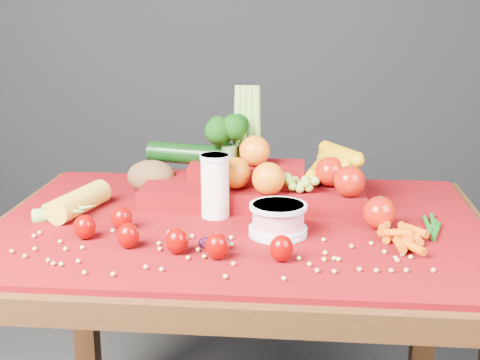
# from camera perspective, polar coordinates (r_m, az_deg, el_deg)

# --- Properties ---
(table) EXTENTS (1.10, 0.80, 0.75)m
(table) POSITION_cam_1_polar(r_m,az_deg,el_deg) (1.50, -0.07, -7.38)
(table) COLOR #34180B
(table) RESTS_ON ground
(red_cloth) EXTENTS (1.05, 0.75, 0.01)m
(red_cloth) POSITION_cam_1_polar(r_m,az_deg,el_deg) (1.47, -0.07, -3.75)
(red_cloth) COLOR #69030E
(red_cloth) RESTS_ON table
(milk_glass) EXTENTS (0.07, 0.07, 0.14)m
(milk_glass) POSITION_cam_1_polar(r_m,az_deg,el_deg) (1.47, -2.14, -0.31)
(milk_glass) COLOR white
(milk_glass) RESTS_ON red_cloth
(yogurt_bowl) EXTENTS (0.12, 0.12, 0.07)m
(yogurt_bowl) POSITION_cam_1_polar(r_m,az_deg,el_deg) (1.37, 3.27, -3.30)
(yogurt_bowl) COLOR silver
(yogurt_bowl) RESTS_ON red_cloth
(strawberry_scatter) EXTENTS (0.44, 0.18, 0.05)m
(strawberry_scatter) POSITION_cam_1_polar(r_m,az_deg,el_deg) (1.31, -6.34, -4.65)
(strawberry_scatter) COLOR #7D0000
(strawberry_scatter) RESTS_ON red_cloth
(dark_grape_cluster) EXTENTS (0.06, 0.05, 0.03)m
(dark_grape_cluster) POSITION_cam_1_polar(r_m,az_deg,el_deg) (1.29, -2.34, -5.60)
(dark_grape_cluster) COLOR black
(dark_grape_cluster) RESTS_ON red_cloth
(soybean_scatter) EXTENTS (0.84, 0.24, 0.01)m
(soybean_scatter) POSITION_cam_1_polar(r_m,az_deg,el_deg) (1.28, -0.95, -6.25)
(soybean_scatter) COLOR tan
(soybean_scatter) RESTS_ON red_cloth
(corn_ear) EXTENTS (0.22, 0.25, 0.06)m
(corn_ear) POSITION_cam_1_polar(r_m,az_deg,el_deg) (1.53, -14.32, -2.36)
(corn_ear) COLOR gold
(corn_ear) RESTS_ON red_cloth
(potato) EXTENTS (0.12, 0.09, 0.08)m
(potato) POSITION_cam_1_polar(r_m,az_deg,el_deg) (1.68, -7.58, 0.30)
(potato) COLOR #533A1F
(potato) RESTS_ON red_cloth
(baby_carrot_pile) EXTENTS (0.17, 0.17, 0.03)m
(baby_carrot_pile) POSITION_cam_1_polar(r_m,az_deg,el_deg) (1.36, 13.98, -4.90)
(baby_carrot_pile) COLOR #C85107
(baby_carrot_pile) RESTS_ON red_cloth
(green_bean_pile) EXTENTS (0.14, 0.12, 0.01)m
(green_bean_pile) POSITION_cam_1_polar(r_m,az_deg,el_deg) (1.47, 15.60, -3.82)
(green_bean_pile) COLOR #145814
(green_bean_pile) RESTS_ON red_cloth
(produce_mound) EXTENTS (0.60, 0.36, 0.27)m
(produce_mound) POSITION_cam_1_polar(r_m,az_deg,el_deg) (1.59, 1.92, 0.27)
(produce_mound) COLOR #69030E
(produce_mound) RESTS_ON red_cloth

